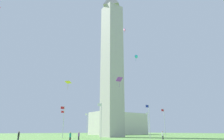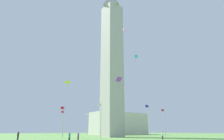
{
  "view_description": "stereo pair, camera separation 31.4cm",
  "coord_description": "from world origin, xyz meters",
  "px_view_note": "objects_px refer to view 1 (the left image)",
  "views": [
    {
      "loc": [
        37.65,
        52.32,
        1.85
      ],
      "look_at": [
        0.0,
        0.0,
        21.65
      ],
      "focal_mm": 31.85,
      "sensor_mm": 36.0,
      "label": 1
    },
    {
      "loc": [
        37.39,
        52.5,
        1.85
      ],
      "look_at": [
        0.0,
        0.0,
        21.65
      ],
      "focal_mm": 31.85,
      "sensor_mm": 36.0,
      "label": 2
    }
  ],
  "objects_px": {
    "flagpole_s": "(148,123)",
    "obelisk_monument": "(112,58)",
    "person_purple_shirt": "(79,136)",
    "kite_yellow_diamond": "(68,82)",
    "flagpole_w": "(87,123)",
    "flagpole_se": "(164,122)",
    "person_white_shirt": "(163,135)",
    "flagpole_n": "(63,120)",
    "flagpole_ne": "(101,119)",
    "flagpole_sw": "(119,124)",
    "person_teal_shirt": "(70,137)",
    "kite_pink_box": "(124,30)",
    "kite_cyan_delta": "(136,57)",
    "person_black_shirt": "(18,136)",
    "flagpole_nw": "(63,122)",
    "kite_purple_diamond": "(119,80)",
    "distant_building": "(119,124)",
    "flagpole_e": "(149,120)"
  },
  "relations": [
    {
      "from": "flagpole_sw",
      "to": "kite_pink_box",
      "type": "bearing_deg",
      "value": 57.09
    },
    {
      "from": "flagpole_n",
      "to": "kite_pink_box",
      "type": "height_order",
      "value": "kite_pink_box"
    },
    {
      "from": "flagpole_n",
      "to": "flagpole_ne",
      "type": "height_order",
      "value": "same"
    },
    {
      "from": "person_black_shirt",
      "to": "kite_cyan_delta",
      "type": "height_order",
      "value": "kite_cyan_delta"
    },
    {
      "from": "kite_cyan_delta",
      "to": "person_black_shirt",
      "type": "bearing_deg",
      "value": 3.66
    },
    {
      "from": "kite_yellow_diamond",
      "to": "flagpole_sw",
      "type": "bearing_deg",
      "value": -139.86
    },
    {
      "from": "person_black_shirt",
      "to": "person_teal_shirt",
      "type": "height_order",
      "value": "person_black_shirt"
    },
    {
      "from": "flagpole_e",
      "to": "person_teal_shirt",
      "type": "xyz_separation_m",
      "value": [
        22.79,
        3.61,
        -3.7
      ]
    },
    {
      "from": "flagpole_se",
      "to": "person_white_shirt",
      "type": "relative_size",
      "value": 4.69
    },
    {
      "from": "obelisk_monument",
      "to": "flagpole_nw",
      "type": "height_order",
      "value": "obelisk_monument"
    },
    {
      "from": "flagpole_sw",
      "to": "person_purple_shirt",
      "type": "xyz_separation_m",
      "value": [
        29.82,
        25.61,
        -3.73
      ]
    },
    {
      "from": "person_teal_shirt",
      "to": "kite_cyan_delta",
      "type": "xyz_separation_m",
      "value": [
        -25.46,
        -10.61,
        23.41
      ]
    },
    {
      "from": "flagpole_e",
      "to": "flagpole_s",
      "type": "relative_size",
      "value": 1.0
    },
    {
      "from": "person_black_shirt",
      "to": "distant_building",
      "type": "distance_m",
      "value": 72.23
    },
    {
      "from": "obelisk_monument",
      "to": "flagpole_se",
      "type": "height_order",
      "value": "obelisk_monument"
    },
    {
      "from": "obelisk_monument",
      "to": "flagpole_s",
      "type": "height_order",
      "value": "obelisk_monument"
    },
    {
      "from": "kite_purple_diamond",
      "to": "distant_building",
      "type": "distance_m",
      "value": 64.13
    },
    {
      "from": "person_black_shirt",
      "to": "kite_purple_diamond",
      "type": "xyz_separation_m",
      "value": [
        -18.42,
        6.63,
        12.14
      ]
    },
    {
      "from": "obelisk_monument",
      "to": "flagpole_ne",
      "type": "distance_m",
      "value": 26.96
    },
    {
      "from": "flagpole_se",
      "to": "flagpole_nw",
      "type": "xyz_separation_m",
      "value": [
        22.77,
        -22.77,
        0.0
      ]
    },
    {
      "from": "flagpole_e",
      "to": "flagpole_s",
      "type": "distance_m",
      "value": 22.77
    },
    {
      "from": "flagpole_e",
      "to": "kite_yellow_diamond",
      "type": "relative_size",
      "value": 5.33
    },
    {
      "from": "person_black_shirt",
      "to": "kite_pink_box",
      "type": "xyz_separation_m",
      "value": [
        -26.41,
        -0.74,
        30.57
      ]
    },
    {
      "from": "flagpole_ne",
      "to": "kite_yellow_diamond",
      "type": "height_order",
      "value": "kite_yellow_diamond"
    },
    {
      "from": "person_white_shirt",
      "to": "person_black_shirt",
      "type": "bearing_deg",
      "value": 90.7
    },
    {
      "from": "flagpole_sw",
      "to": "person_purple_shirt",
      "type": "distance_m",
      "value": 39.48
    },
    {
      "from": "flagpole_w",
      "to": "person_white_shirt",
      "type": "relative_size",
      "value": 4.69
    },
    {
      "from": "flagpole_w",
      "to": "person_purple_shirt",
      "type": "relative_size",
      "value": 5.03
    },
    {
      "from": "flagpole_s",
      "to": "flagpole_e",
      "type": "bearing_deg",
      "value": 45.0
    },
    {
      "from": "kite_yellow_diamond",
      "to": "person_white_shirt",
      "type": "bearing_deg",
      "value": 171.46
    },
    {
      "from": "person_black_shirt",
      "to": "flagpole_se",
      "type": "bearing_deg",
      "value": -37.86
    },
    {
      "from": "obelisk_monument",
      "to": "kite_cyan_delta",
      "type": "height_order",
      "value": "obelisk_monument"
    },
    {
      "from": "obelisk_monument",
      "to": "kite_pink_box",
      "type": "relative_size",
      "value": 34.12
    },
    {
      "from": "flagpole_e",
      "to": "flagpole_nw",
      "type": "height_order",
      "value": "same"
    },
    {
      "from": "flagpole_s",
      "to": "kite_pink_box",
      "type": "xyz_separation_m",
      "value": [
        18.81,
        10.4,
        26.9
      ]
    },
    {
      "from": "distant_building",
      "to": "obelisk_monument",
      "type": "bearing_deg",
      "value": 49.45
    },
    {
      "from": "kite_cyan_delta",
      "to": "distant_building",
      "type": "bearing_deg",
      "value": -121.25
    },
    {
      "from": "flagpole_se",
      "to": "kite_yellow_diamond",
      "type": "xyz_separation_m",
      "value": [
        34.21,
        6.09,
        6.14
      ]
    },
    {
      "from": "flagpole_nw",
      "to": "kite_yellow_diamond",
      "type": "distance_m",
      "value": 31.64
    },
    {
      "from": "flagpole_se",
      "to": "flagpole_s",
      "type": "xyz_separation_m",
      "value": [
        -4.72,
        -11.38,
        0.0
      ]
    },
    {
      "from": "flagpole_ne",
      "to": "person_white_shirt",
      "type": "bearing_deg",
      "value": 138.46
    },
    {
      "from": "flagpole_e",
      "to": "flagpole_se",
      "type": "distance_m",
      "value": 12.32
    },
    {
      "from": "flagpole_sw",
      "to": "flagpole_nw",
      "type": "relative_size",
      "value": 1.0
    },
    {
      "from": "flagpole_ne",
      "to": "flagpole_n",
      "type": "bearing_deg",
      "value": -67.5
    },
    {
      "from": "flagpole_s",
      "to": "obelisk_monument",
      "type": "bearing_deg",
      "value": -0.0
    },
    {
      "from": "person_purple_shirt",
      "to": "kite_yellow_diamond",
      "type": "bearing_deg",
      "value": 168.45
    },
    {
      "from": "person_purple_shirt",
      "to": "person_teal_shirt",
      "type": "distance_m",
      "value": 7.01
    },
    {
      "from": "person_black_shirt",
      "to": "flagpole_sw",
      "type": "bearing_deg",
      "value": -8.44
    },
    {
      "from": "kite_pink_box",
      "to": "flagpole_sw",
      "type": "bearing_deg",
      "value": -122.91
    },
    {
      "from": "flagpole_ne",
      "to": "person_black_shirt",
      "type": "xyz_separation_m",
      "value": [
        17.74,
        -0.24,
        -3.67
      ]
    }
  ]
}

